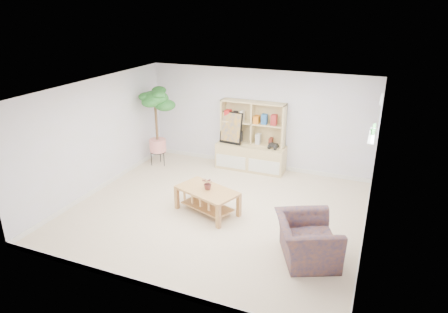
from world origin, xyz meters
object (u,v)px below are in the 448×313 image
at_px(floor_tree, 157,127).
at_px(coffee_table, 207,201).
at_px(armchair, 307,237).
at_px(storage_unit, 251,137).

bearing_deg(floor_tree, coffee_table, -39.53).
relative_size(floor_tree, armchair, 1.89).
height_order(coffee_table, floor_tree, floor_tree).
height_order(storage_unit, armchair, storage_unit).
xyz_separation_m(storage_unit, coffee_table, (-0.08, -2.38, -0.59)).
distance_m(storage_unit, armchair, 3.75).
distance_m(coffee_table, floor_tree, 2.89).
height_order(floor_tree, armchair, floor_tree).
xyz_separation_m(coffee_table, floor_tree, (-2.16, 1.78, 0.73)).
distance_m(coffee_table, armchair, 2.22).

